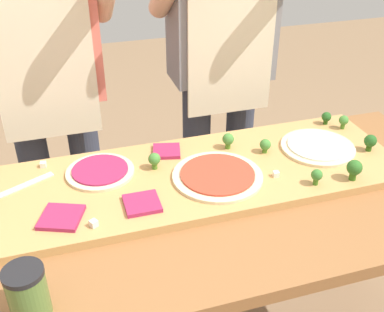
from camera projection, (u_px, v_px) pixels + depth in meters
name	position (u px, v px, depth m)	size (l,w,h in m)	color
prep_table	(182.00, 235.00, 1.41)	(1.85, 0.73, 0.80)	brown
cutting_board	(186.00, 178.00, 1.46)	(1.37, 0.44, 0.03)	tan
pizza_whole_tomato_red	(218.00, 175.00, 1.43)	(0.28, 0.28, 0.02)	beige
pizza_whole_white_garlic	(318.00, 147.00, 1.58)	(0.25, 0.25, 0.02)	beige
pizza_whole_beet_magenta	(100.00, 171.00, 1.45)	(0.21, 0.21, 0.02)	beige
pizza_slice_center	(61.00, 217.00, 1.26)	(0.11, 0.11, 0.01)	#9E234C
pizza_slice_far_right	(142.00, 203.00, 1.32)	(0.10, 0.10, 0.01)	#9E234C
pizza_slice_far_left	(167.00, 151.00, 1.56)	(0.09, 0.09, 0.01)	#9E234C
broccoli_floret_center_right	(326.00, 117.00, 1.72)	(0.03, 0.03, 0.05)	#2C5915
broccoli_floret_back_left	(228.00, 140.00, 1.57)	(0.04, 0.04, 0.05)	#487A23
broccoli_floret_front_mid	(344.00, 121.00, 1.69)	(0.03, 0.03, 0.05)	#487A23
broccoli_floret_back_right	(265.00, 145.00, 1.55)	(0.04, 0.04, 0.05)	#487A23
broccoli_floret_front_left	(317.00, 176.00, 1.39)	(0.03, 0.03, 0.05)	#3F7220
broccoli_floret_back_mid	(154.00, 160.00, 1.46)	(0.04, 0.04, 0.05)	#487A23
broccoli_floret_center_left	(354.00, 168.00, 1.41)	(0.05, 0.05, 0.07)	#366618
broccoli_floret_front_right	(370.00, 141.00, 1.55)	(0.04, 0.04, 0.06)	#2C5915
cheese_crumble_a	(94.00, 223.00, 1.24)	(0.02, 0.02, 0.02)	silver
cheese_crumble_b	(276.00, 174.00, 1.44)	(0.02, 0.02, 0.02)	white
cheese_crumble_c	(43.00, 165.00, 1.48)	(0.02, 0.02, 0.02)	silver
sauce_jar	(28.00, 293.00, 1.00)	(0.09, 0.09, 0.13)	#517033
cook_left	(46.00, 73.00, 1.70)	(0.54, 0.39, 1.67)	#333847
cook_right	(222.00, 54.00, 1.87)	(0.54, 0.39, 1.67)	#333847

